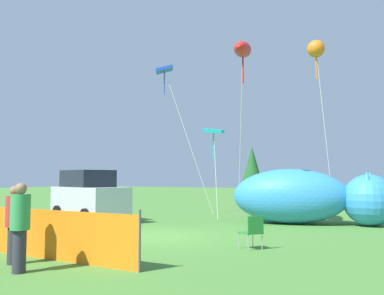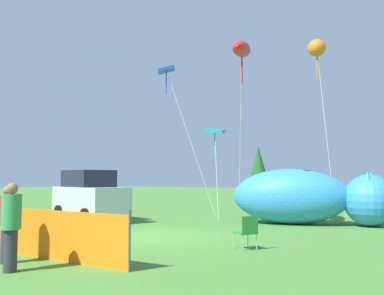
% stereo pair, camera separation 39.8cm
% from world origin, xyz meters
% --- Properties ---
extents(ground_plane, '(120.00, 120.00, 0.00)m').
position_xyz_m(ground_plane, '(0.00, 0.00, 0.00)').
color(ground_plane, '#477F33').
extents(parked_car, '(4.20, 2.79, 2.18)m').
position_xyz_m(parked_car, '(-4.88, 2.45, 1.07)').
color(parked_car, '#B7BCC1').
rests_on(parked_car, ground).
extents(folding_chair, '(0.70, 0.70, 0.87)m').
position_xyz_m(folding_chair, '(3.70, -0.71, 0.51)').
color(folding_chair, '#267F33').
rests_on(folding_chair, ground).
extents(inflatable_cat, '(6.40, 3.27, 2.22)m').
position_xyz_m(inflatable_cat, '(3.45, 6.00, 1.02)').
color(inflatable_cat, '#338CD8').
rests_on(inflatable_cat, ground).
extents(safety_fence, '(8.01, 0.31, 1.23)m').
position_xyz_m(safety_fence, '(-1.27, -4.19, 0.56)').
color(safety_fence, orange).
rests_on(safety_fence, ground).
extents(spectator_in_black_shirt, '(0.37, 0.37, 1.69)m').
position_xyz_m(spectator_in_black_shirt, '(-0.14, -5.01, 0.92)').
color(spectator_in_black_shirt, '#2D2D38').
rests_on(spectator_in_black_shirt, ground).
extents(spectator_in_white_shirt, '(0.38, 0.38, 1.76)m').
position_xyz_m(spectator_in_white_shirt, '(0.69, -5.52, 0.96)').
color(spectator_in_white_shirt, '#2D2D38').
rests_on(spectator_in_white_shirt, ground).
extents(kite_teal_diamond, '(1.25, 1.55, 4.26)m').
position_xyz_m(kite_teal_diamond, '(-1.14, 6.79, 4.02)').
color(kite_teal_diamond, silver).
rests_on(kite_teal_diamond, ground).
extents(kite_orange_flower, '(0.91, 0.88, 7.71)m').
position_xyz_m(kite_orange_flower, '(3.70, 6.88, 7.30)').
color(kite_orange_flower, silver).
rests_on(kite_orange_flower, ground).
extents(kite_blue_box, '(3.33, 1.25, 7.86)m').
position_xyz_m(kite_blue_box, '(-4.46, 7.67, 7.49)').
color(kite_blue_box, silver).
rests_on(kite_blue_box, ground).
extents(kite_red_lizard, '(2.07, 4.02, 7.43)m').
position_xyz_m(kite_red_lizard, '(1.69, 3.60, 6.72)').
color(kite_red_lizard, silver).
rests_on(kite_red_lizard, ground).
extents(horizon_tree_northeast, '(2.30, 2.30, 5.49)m').
position_xyz_m(horizon_tree_northeast, '(-10.39, 35.56, 3.37)').
color(horizon_tree_northeast, brown).
rests_on(horizon_tree_northeast, ground).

